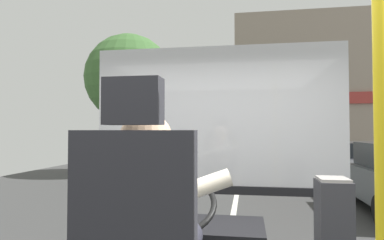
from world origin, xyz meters
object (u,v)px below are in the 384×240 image
bus_driver (151,220)px  handrail_pole (381,129)px  fare_box (334,236)px  parked_car_black (353,161)px

bus_driver → handrail_pole: 1.00m
bus_driver → fare_box: bearing=43.2°
fare_box → parked_car_black: size_ratio=0.18×
bus_driver → handrail_pole: bearing=-17.3°
bus_driver → fare_box: bus_driver is taller
bus_driver → parked_car_black: bearing=70.0°
bus_driver → parked_car_black: bus_driver is taller
handrail_pole → parked_car_black: bearing=74.4°
handrail_pole → fare_box: (0.13, 1.20, -0.71)m
bus_driver → fare_box: 1.40m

